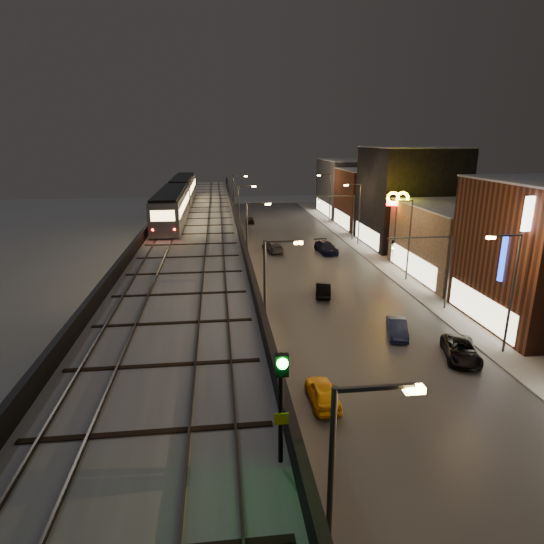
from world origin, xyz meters
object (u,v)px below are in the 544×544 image
car_far_white (250,220)px  car_onc_dark (461,351)px  sign_citgo (534,233)px  rail_signal (281,387)px  car_onc_silver (397,329)px  car_onc_white (326,248)px  car_taxi (323,393)px  car_near_white (323,290)px  car_mid_dark (273,247)px  subway_train (178,196)px

car_far_white → car_onc_dark: size_ratio=0.76×
sign_citgo → rail_signal: bearing=-137.9°
rail_signal → car_onc_silver: bearing=60.1°
car_far_white → car_onc_white: 25.70m
car_taxi → car_near_white: 19.43m
sign_citgo → car_far_white: bearing=106.6°
car_near_white → car_onc_dark: bearing=126.6°
car_taxi → car_far_white: size_ratio=1.09×
rail_signal → car_mid_dark: bearing=83.4°
rail_signal → car_far_white: 73.95m
car_mid_dark → car_far_white: car_mid_dark is taller
car_onc_silver → car_taxi: bearing=-117.7°
car_onc_silver → car_near_white: bearing=125.1°
car_near_white → car_far_white: size_ratio=1.12×
car_taxi → car_onc_silver: car_taxi is taller
car_near_white → car_onc_white: bearing=-92.5°
car_near_white → rail_signal: bearing=86.5°
car_mid_dark → car_onc_white: (7.22, -1.61, 0.04)m
subway_train → car_near_white: bearing=-46.6°
car_taxi → car_mid_dark: car_mid_dark is taller
car_onc_white → car_mid_dark: bearing=160.7°
car_near_white → car_onc_white: size_ratio=0.78×
subway_train → car_far_white: (10.72, 25.55, -7.68)m
subway_train → car_onc_white: (19.53, 1.40, -7.53)m
car_near_white → sign_citgo: sign_citgo is taller
car_mid_dark → car_onc_dark: bearing=95.7°
car_mid_dark → sign_citgo: size_ratio=0.44×
car_onc_silver → car_onc_dark: car_onc_dark is taller
car_onc_dark → car_onc_silver: bearing=142.4°
rail_signal → car_near_white: bearing=74.7°
rail_signal → car_onc_white: size_ratio=0.63×
car_mid_dark → car_onc_silver: bearing=92.4°
subway_train → car_far_white: bearing=67.2°
car_onc_silver → car_onc_white: 27.62m
car_mid_dark → car_onc_white: 7.40m
car_onc_silver → car_onc_white: car_onc_white is taller
car_onc_dark → car_onc_white: (-2.32, 31.94, 0.10)m
sign_citgo → car_onc_silver: bearing=160.1°
car_mid_dark → car_far_white: (-1.58, 22.54, -0.11)m
subway_train → rail_signal: bearing=-82.4°
car_near_white → car_onc_silver: car_near_white is taller
car_near_white → car_onc_dark: size_ratio=0.85×
car_onc_white → subway_train: bearing=177.3°
car_far_white → car_near_white: bearing=96.4°
rail_signal → car_mid_dark: size_ratio=0.66×
subway_train → car_taxi: size_ratio=8.72×
car_taxi → car_mid_dark: size_ratio=0.79×
subway_train → car_onc_white: 20.98m
car_near_white → car_far_white: 41.75m
car_taxi → car_onc_silver: (8.08, 8.69, -0.02)m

